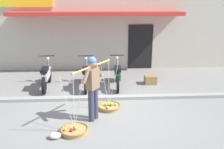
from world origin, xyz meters
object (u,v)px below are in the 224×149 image
Objects in this scene: motorcycle_second_in_row at (86,76)px; wooden_crate at (150,80)px; fruit_vendor at (93,84)px; motorcycle_nearest_shop at (46,76)px; fruit_basket_right_side at (109,106)px; motorcycle_third_in_row at (117,75)px; fruit_basket_left_side at (74,130)px; plastic_litter_bag at (55,136)px.

motorcycle_second_in_row is 2.44m from wooden_crate.
motorcycle_nearest_shop is (-1.71, 2.52, -0.52)m from fruit_vendor.
fruit_basket_right_side reaches higher than motorcycle_third_in_row.
fruit_basket_left_side is 3.30× the size of wooden_crate.
motorcycle_second_in_row is at bearing 87.48° from fruit_basket_left_side.
motorcycle_third_in_row reaches higher than plastic_litter_bag.
fruit_basket_left_side reaches higher than motorcycle_second_in_row.
fruit_vendor is at bearing -108.20° from motorcycle_third_in_row.
fruit_basket_right_side is (0.89, 1.29, 0.00)m from fruit_basket_left_side.
fruit_vendor reaches higher than motorcycle_second_in_row.
motorcycle_nearest_shop is 2.53m from motorcycle_third_in_row.
fruit_basket_left_side is 3.41m from motorcycle_third_in_row.
fruit_basket_right_side is at bearing 55.39° from fruit_basket_left_side.
motorcycle_second_in_row is (1.40, -0.07, 0.00)m from motorcycle_nearest_shop.
motorcycle_nearest_shop is 3.82m from wooden_crate.
motorcycle_third_in_row is at bearing 71.80° from fruit_vendor.
fruit_vendor is at bearing -124.66° from fruit_basket_right_side.
fruit_basket_right_side reaches higher than motorcycle_second_in_row.
plastic_litter_bag is (-0.86, -0.87, -0.91)m from fruit_vendor.
fruit_basket_right_side is 2.00m from plastic_litter_bag.
motorcycle_third_in_row is (1.27, 3.14, 0.38)m from fruit_basket_left_side.
motorcycle_second_in_row reaches higher than plastic_litter_bag.
fruit_basket_left_side is 1.56m from fruit_basket_right_side.
fruit_basket_right_side is at bearing -67.49° from motorcycle_second_in_row.
fruit_basket_left_side reaches higher than plastic_litter_bag.
fruit_basket_left_side is 0.80× the size of motorcycle_second_in_row.
fruit_vendor is 3.09m from motorcycle_nearest_shop.
motorcycle_third_in_row is at bearing 63.50° from plastic_litter_bag.
plastic_litter_bag is (-1.68, -3.37, -0.38)m from motorcycle_third_in_row.
fruit_basket_left_side reaches higher than wooden_crate.
fruit_vendor reaches higher than wooden_crate.
motorcycle_third_in_row is (2.53, -0.02, 0.00)m from motorcycle_nearest_shop.
motorcycle_nearest_shop is 4.14× the size of wooden_crate.
motorcycle_second_in_row is at bearing 80.59° from plastic_litter_bag.
fruit_basket_right_side is 2.69m from wooden_crate.
wooden_crate is at bearing 52.09° from fruit_basket_right_side.
fruit_vendor reaches higher than motorcycle_nearest_shop.
motorcycle_nearest_shop is at bearing 104.07° from plastic_litter_bag.
fruit_basket_right_side is at bearing 55.34° from fruit_vendor.
fruit_vendor is 1.17× the size of fruit_basket_right_side.
motorcycle_nearest_shop is (-1.27, 3.17, 0.38)m from fruit_basket_left_side.
fruit_vendor is 2.68m from motorcycle_third_in_row.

